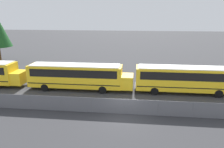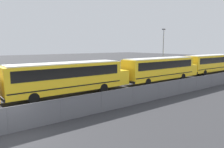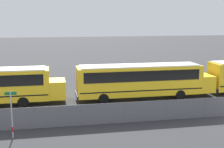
{
  "view_description": "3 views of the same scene",
  "coord_description": "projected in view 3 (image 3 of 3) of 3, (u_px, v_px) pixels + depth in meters",
  "views": [
    {
      "loc": [
        0.93,
        -18.48,
        9.0
      ],
      "look_at": [
        -1.94,
        6.96,
        1.85
      ],
      "focal_mm": 35.0,
      "sensor_mm": 36.0,
      "label": 1
    },
    {
      "loc": [
        -2.54,
        -12.15,
        4.69
      ],
      "look_at": [
        11.51,
        5.69,
        1.7
      ],
      "focal_mm": 35.0,
      "sensor_mm": 36.0,
      "label": 2
    },
    {
      "loc": [
        -14.02,
        -20.34,
        7.25
      ],
      "look_at": [
        -8.72,
        6.66,
        2.27
      ],
      "focal_mm": 50.0,
      "sensor_mm": 36.0,
      "label": 3
    }
  ],
  "objects": [
    {
      "name": "street_sign",
      "position": [
        12.0,
        113.0,
        18.81
      ],
      "size": [
        0.7,
        0.09,
        2.95
      ],
      "color": "#B7B7BC",
      "rests_on": "ground_plane"
    },
    {
      "name": "school_bus_2",
      "position": [
        142.0,
        79.0,
        28.08
      ],
      "size": [
        12.67,
        2.5,
        3.1
      ],
      "color": "yellow",
      "rests_on": "ground_plane"
    }
  ]
}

